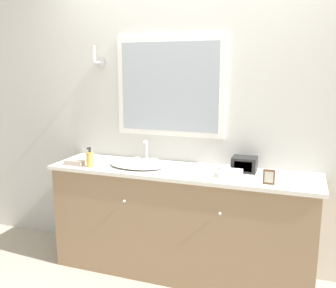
% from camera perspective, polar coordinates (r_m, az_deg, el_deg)
% --- Properties ---
extents(wall_back, '(8.00, 0.18, 2.55)m').
position_cam_1_polar(wall_back, '(3.16, 3.54, 4.34)').
color(wall_back, silver).
rests_on(wall_back, ground_plane).
extents(vanity_counter, '(2.14, 0.53, 0.89)m').
position_cam_1_polar(vanity_counter, '(3.11, 1.90, -11.79)').
color(vanity_counter, '#937556').
rests_on(vanity_counter, ground_plane).
extents(sink_basin, '(0.47, 0.36, 0.19)m').
position_cam_1_polar(sink_basin, '(3.07, -4.54, -3.07)').
color(sink_basin, white).
rests_on(sink_basin, vanity_counter).
extents(soap_bottle, '(0.06, 0.06, 0.16)m').
position_cam_1_polar(soap_bottle, '(3.10, -11.79, -2.26)').
color(soap_bottle, gold).
rests_on(soap_bottle, vanity_counter).
extents(appliance_box, '(0.19, 0.16, 0.11)m').
position_cam_1_polar(appliance_box, '(2.96, 11.56, -3.04)').
color(appliance_box, black).
rests_on(appliance_box, vanity_counter).
extents(picture_frame, '(0.08, 0.01, 0.11)m').
position_cam_1_polar(picture_frame, '(2.67, 15.13, -4.87)').
color(picture_frame, brown).
rests_on(picture_frame, vanity_counter).
extents(hand_towel_near_sink, '(0.16, 0.12, 0.04)m').
position_cam_1_polar(hand_towel_near_sink, '(3.21, -13.81, -2.69)').
color(hand_towel_near_sink, '#B7A899').
rests_on(hand_towel_near_sink, vanity_counter).
extents(hand_towel_far_corner, '(0.16, 0.13, 0.05)m').
position_cam_1_polar(hand_towel_far_corner, '(2.80, 9.51, -4.46)').
color(hand_towel_far_corner, white).
rests_on(hand_towel_far_corner, vanity_counter).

